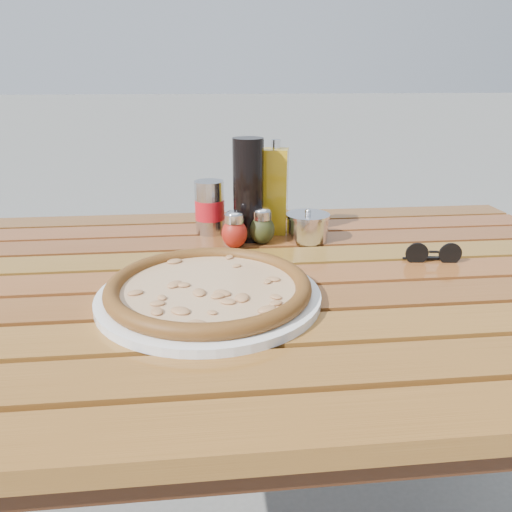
{
  "coord_description": "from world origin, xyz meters",
  "views": [
    {
      "loc": [
        -0.09,
        -0.83,
        1.09
      ],
      "look_at": [
        0.0,
        0.02,
        0.78
      ],
      "focal_mm": 35.0,
      "sensor_mm": 36.0,
      "label": 1
    }
  ],
  "objects": [
    {
      "name": "plate",
      "position": [
        -0.09,
        -0.1,
        0.76
      ],
      "size": [
        0.48,
        0.48,
        0.01
      ],
      "primitive_type": "cylinder",
      "rotation": [
        0.0,
        0.0,
        0.42
      ],
      "color": "white",
      "rests_on": "table"
    },
    {
      "name": "sunglasses",
      "position": [
        0.35,
        0.03,
        0.77
      ],
      "size": [
        0.11,
        0.03,
        0.04
      ],
      "rotation": [
        0.0,
        0.0,
        -0.12
      ],
      "color": "black",
      "rests_on": "table"
    },
    {
      "name": "table",
      "position": [
        0.0,
        -0.0,
        0.67
      ],
      "size": [
        1.4,
        0.9,
        0.75
      ],
      "color": "#381C0C",
      "rests_on": "ground"
    },
    {
      "name": "dark_bottle",
      "position": [
        0.0,
        0.21,
        0.86
      ],
      "size": [
        0.07,
        0.07,
        0.22
      ],
      "primitive_type": "cylinder",
      "rotation": [
        0.0,
        0.0,
        -0.01
      ],
      "color": "black",
      "rests_on": "table"
    },
    {
      "name": "pepper_shaker",
      "position": [
        -0.03,
        0.16,
        0.79
      ],
      "size": [
        0.06,
        0.06,
        0.08
      ],
      "rotation": [
        0.0,
        0.0,
        -0.03
      ],
      "color": "#B52114",
      "rests_on": "table"
    },
    {
      "name": "oregano_shaker",
      "position": [
        0.03,
        0.18,
        0.79
      ],
      "size": [
        0.07,
        0.07,
        0.08
      ],
      "rotation": [
        0.0,
        0.0,
        -0.35
      ],
      "color": "#363A17",
      "rests_on": "table"
    },
    {
      "name": "olive_oil_cruet",
      "position": [
        0.07,
        0.26,
        0.85
      ],
      "size": [
        0.07,
        0.07,
        0.21
      ],
      "rotation": [
        0.0,
        0.0,
        -0.23
      ],
      "color": "#BC9014",
      "rests_on": "table"
    },
    {
      "name": "soda_can",
      "position": [
        -0.08,
        0.27,
        0.81
      ],
      "size": [
        0.08,
        0.08,
        0.12
      ],
      "rotation": [
        0.0,
        0.0,
        0.16
      ],
      "color": "#B9BABE",
      "rests_on": "table"
    },
    {
      "name": "parmesan_tin",
      "position": [
        0.13,
        0.19,
        0.78
      ],
      "size": [
        0.1,
        0.1,
        0.07
      ],
      "rotation": [
        0.0,
        0.0,
        0.07
      ],
      "color": "silver",
      "rests_on": "table"
    },
    {
      "name": "pizza",
      "position": [
        -0.09,
        -0.1,
        0.77
      ],
      "size": [
        0.42,
        0.42,
        0.03
      ],
      "rotation": [
        0.0,
        0.0,
        0.31
      ],
      "color": "beige",
      "rests_on": "plate"
    }
  ]
}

